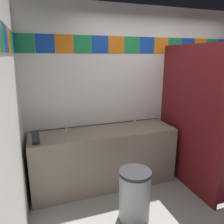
{
  "coord_description": "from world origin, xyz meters",
  "views": [
    {
      "loc": [
        -1.78,
        -1.71,
        1.91
      ],
      "look_at": [
        -0.91,
        0.83,
        1.2
      ],
      "focal_mm": 34.56,
      "sensor_mm": 36.0,
      "label": 1
    }
  ],
  "objects": [
    {
      "name": "faucet_right",
      "position": [
        -0.41,
        1.22,
        0.9
      ],
      "size": [
        0.04,
        0.1,
        0.14
      ],
      "color": "silver",
      "rests_on": "vanity_counter"
    },
    {
      "name": "toilet",
      "position": [
        0.71,
        0.99,
        0.3
      ],
      "size": [
        0.39,
        0.49,
        0.74
      ],
      "color": "white",
      "rests_on": "ground_plane"
    },
    {
      "name": "wall_back",
      "position": [
        -0.0,
        1.47,
        1.33
      ],
      "size": [
        4.06,
        0.09,
        2.64
      ],
      "color": "white",
      "rests_on": "ground_plane"
    },
    {
      "name": "trash_bin",
      "position": [
        -0.81,
        0.31,
        0.31
      ],
      "size": [
        0.38,
        0.38,
        0.62
      ],
      "color": "#999EA3",
      "rests_on": "ground_plane"
    },
    {
      "name": "stall_divider",
      "position": [
        0.39,
        0.5,
        1.03
      ],
      "size": [
        0.92,
        1.37,
        2.06
      ],
      "color": "maroon",
      "rests_on": "ground_plane"
    },
    {
      "name": "vanity_counter",
      "position": [
        -0.93,
        1.13,
        0.43
      ],
      "size": [
        2.1,
        0.62,
        0.85
      ],
      "color": "gray",
      "rests_on": "ground_plane"
    },
    {
      "name": "faucet_left",
      "position": [
        -1.46,
        1.22,
        0.9
      ],
      "size": [
        0.04,
        0.1,
        0.14
      ],
      "color": "silver",
      "rests_on": "vanity_counter"
    },
    {
      "name": "wall_side",
      "position": [
        -2.07,
        0.0,
        1.33
      ],
      "size": [
        0.09,
        2.87,
        2.64
      ],
      "color": "white",
      "rests_on": "ground_plane"
    },
    {
      "name": "soap_dispenser",
      "position": [
        -1.86,
        0.94,
        0.93
      ],
      "size": [
        0.09,
        0.09,
        0.16
      ],
      "color": "black",
      "rests_on": "vanity_counter"
    },
    {
      "name": "ground_plane",
      "position": [
        0.0,
        0.0,
        0.0
      ],
      "size": [
        8.93,
        8.93,
        0.0
      ],
      "primitive_type": "plane",
      "color": "gray"
    }
  ]
}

